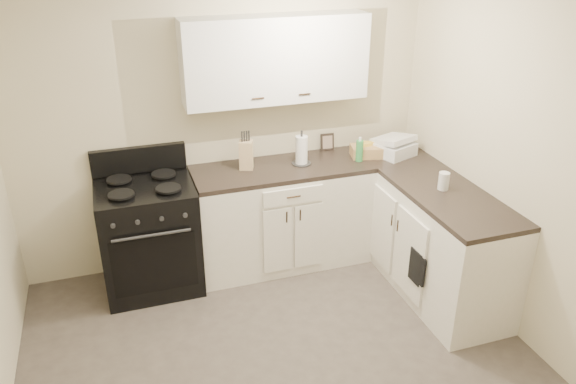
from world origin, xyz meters
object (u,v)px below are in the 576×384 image
object	(u,v)px
paper_towel	(302,150)
knife_block	(246,155)
wicker_basket	(367,151)
countertop_grill	(394,149)
stove	(150,238)

from	to	relation	value
paper_towel	knife_block	bearing A→B (deg)	174.14
knife_block	wicker_basket	size ratio (longest dim) A/B	0.85
paper_towel	countertop_grill	world-z (taller)	paper_towel
knife_block	countertop_grill	bearing A→B (deg)	14.79
wicker_basket	stove	bearing A→B (deg)	-179.37
stove	wicker_basket	distance (m)	2.06
knife_block	wicker_basket	xyz separation A→B (m)	(1.11, -0.06, -0.08)
stove	wicker_basket	world-z (taller)	wicker_basket
paper_towel	countertop_grill	distance (m)	0.87
stove	knife_block	size ratio (longest dim) A/B	3.80
stove	countertop_grill	size ratio (longest dim) A/B	2.98
countertop_grill	paper_towel	bearing A→B (deg)	155.34
stove	paper_towel	xyz separation A→B (m)	(1.36, 0.04, 0.61)
wicker_basket	countertop_grill	world-z (taller)	countertop_grill
countertop_grill	stove	bearing A→B (deg)	158.76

